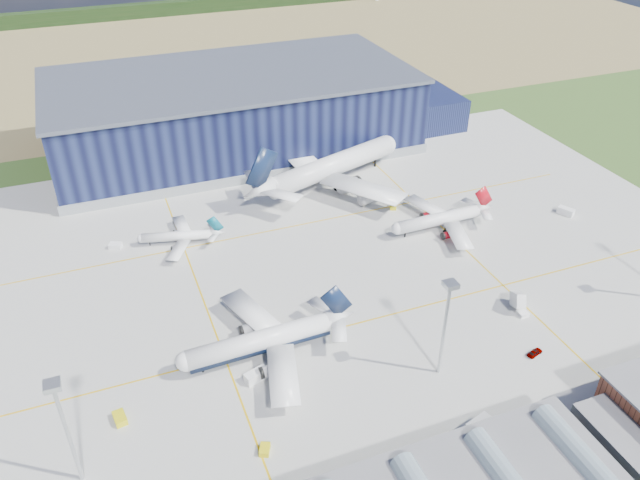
{
  "coord_description": "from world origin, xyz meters",
  "views": [
    {
      "loc": [
        -46.56,
        -107.81,
        92.57
      ],
      "look_at": [
        1.55,
        15.42,
        7.07
      ],
      "focal_mm": 35.0,
      "sensor_mm": 36.0,
      "label": 1
    }
  ],
  "objects": [
    {
      "name": "gse_van_a",
      "position": [
        -25.51,
        -18.4,
        1.07
      ],
      "size": [
        5.33,
        3.52,
        2.15
      ],
      "primitive_type": "cube",
      "rotation": [
        0.0,
        0.0,
        1.88
      ],
      "color": "white",
      "rests_on": "ground"
    },
    {
      "name": "treeline",
      "position": [
        0.0,
        300.0,
        4.0
      ],
      "size": [
        600.0,
        8.0,
        8.0
      ],
      "primitive_type": "cube",
      "color": "black",
      "rests_on": "ground"
    },
    {
      "name": "hangar",
      "position": [
        2.81,
        94.8,
        11.62
      ],
      "size": [
        145.0,
        62.0,
        26.1
      ],
      "color": "black",
      "rests_on": "ground"
    },
    {
      "name": "farmland",
      "position": [
        0.0,
        220.0,
        0.0
      ],
      "size": [
        600.0,
        220.0,
        0.01
      ],
      "primitive_type": "cube",
      "color": "olive",
      "rests_on": "ground"
    },
    {
      "name": "airliner_regional",
      "position": [
        -31.04,
        37.79,
        3.88
      ],
      "size": [
        28.81,
        28.43,
        7.75
      ],
      "primitive_type": null,
      "rotation": [
        0.0,
        0.0,
        2.89
      ],
      "color": "white",
      "rests_on": "ground"
    },
    {
      "name": "gse_tug_c",
      "position": [
        32.04,
        33.88,
        0.62
      ],
      "size": [
        2.77,
        3.31,
        1.24
      ],
      "primitive_type": "cube",
      "rotation": [
        0.0,
        0.0,
        -0.42
      ],
      "color": "#D2C512",
      "rests_on": "ground"
    },
    {
      "name": "gse_van_c",
      "position": [
        9.17,
        -46.0,
        1.27
      ],
      "size": [
        5.79,
        3.88,
        2.54
      ],
      "primitive_type": "cube",
      "rotation": [
        0.0,
        0.0,
        1.85
      ],
      "color": "white",
      "rests_on": "ground"
    },
    {
      "name": "airliner_widebody",
      "position": [
        21.12,
        54.88,
        9.9
      ],
      "size": [
        76.78,
        75.96,
        19.81
      ],
      "primitive_type": null,
      "rotation": [
        0.0,
        0.0,
        0.33
      ],
      "color": "white",
      "rests_on": "ground"
    },
    {
      "name": "light_mast_west",
      "position": [
        -60.0,
        -30.0,
        15.43
      ],
      "size": [
        2.6,
        2.6,
        23.0
      ],
      "color": "silver",
      "rests_on": "ground"
    },
    {
      "name": "ground",
      "position": [
        0.0,
        0.0,
        0.0
      ],
      "size": [
        600.0,
        600.0,
        0.0
      ],
      "primitive_type": "plane",
      "color": "#2E4C1C",
      "rests_on": "ground"
    },
    {
      "name": "gse_van_b",
      "position": [
        77.37,
        12.4,
        1.05
      ],
      "size": [
        3.95,
        5.03,
        2.1
      ],
      "primitive_type": "cube",
      "rotation": [
        0.0,
        0.0,
        0.47
      ],
      "color": "white",
      "rests_on": "ground"
    },
    {
      "name": "car_a",
      "position": [
        31.73,
        -32.98,
        0.65
      ],
      "size": [
        4.12,
        2.58,
        1.31
      ],
      "primitive_type": "imported",
      "rotation": [
        0.0,
        0.0,
        1.86
      ],
      "color": "#99999E",
      "rests_on": "ground"
    },
    {
      "name": "gse_tug_a",
      "position": [
        -52.5,
        -19.36,
        0.73
      ],
      "size": [
        2.62,
        3.76,
        1.45
      ],
      "primitive_type": "cube",
      "rotation": [
        0.0,
        0.0,
        0.15
      ],
      "color": "#D2C512",
      "rests_on": "ground"
    },
    {
      "name": "apron",
      "position": [
        0.0,
        10.0,
        0.03
      ],
      "size": [
        220.0,
        160.0,
        0.08
      ],
      "color": "gray",
      "rests_on": "ground"
    },
    {
      "name": "light_mast_center",
      "position": [
        10.0,
        -30.0,
        15.43
      ],
      "size": [
        2.6,
        2.6,
        23.0
      ],
      "color": "silver",
      "rests_on": "ground"
    },
    {
      "name": "airliner_navy",
      "position": [
        -22.68,
        -12.0,
        6.51
      ],
      "size": [
        41.13,
        40.29,
        13.03
      ],
      "primitive_type": null,
      "rotation": [
        0.0,
        0.0,
        3.17
      ],
      "color": "white",
      "rests_on": "ground"
    },
    {
      "name": "airstair",
      "position": [
        37.35,
        -18.73,
        1.7
      ],
      "size": [
        3.81,
        5.73,
        3.41
      ],
      "primitive_type": "cube",
      "rotation": [
        0.0,
        0.0,
        -0.35
      ],
      "color": "white",
      "rests_on": "ground"
    },
    {
      "name": "airliner_red",
      "position": [
        38.09,
        18.57,
        5.33
      ],
      "size": [
        33.17,
        32.47,
        10.66
      ],
      "primitive_type": null,
      "rotation": [
        0.0,
        0.0,
        3.16
      ],
      "color": "white",
      "rests_on": "ground"
    },
    {
      "name": "gse_tug_b",
      "position": [
        -29.17,
        -36.05,
        0.58
      ],
      "size": [
        2.75,
        3.18,
        1.16
      ],
      "primitive_type": "cube",
      "rotation": [
        0.0,
        0.0,
        -0.44
      ],
      "color": "#D2C512",
      "rests_on": "ground"
    },
    {
      "name": "gse_cart_b",
      "position": [
        -46.97,
        41.92,
        0.7
      ],
      "size": [
        3.85,
        3.36,
        1.4
      ],
      "primitive_type": "cube",
      "rotation": [
        0.0,
        0.0,
        1.12
      ],
      "color": "white",
      "rests_on": "ground"
    }
  ]
}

